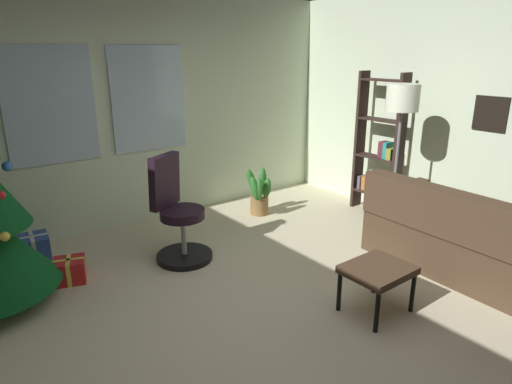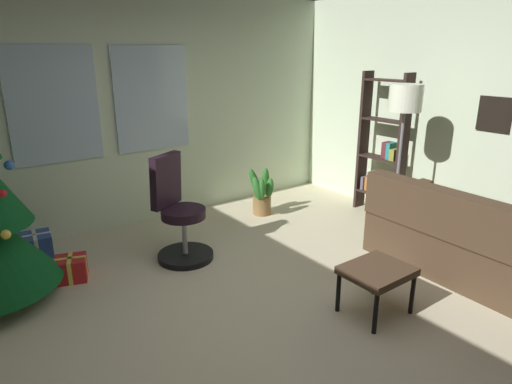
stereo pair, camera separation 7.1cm
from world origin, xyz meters
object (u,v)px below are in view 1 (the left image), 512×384
at_px(footstool, 378,273).
at_px(bookshelf, 379,153).
at_px(potted_plant, 259,194).
at_px(couch, 500,248).
at_px(gift_box_red, 70,270).
at_px(office_chair, 178,219).
at_px(floor_lamp, 402,110).
at_px(gift_box_blue, 34,249).

relative_size(footstool, bookshelf, 0.29).
xyz_separation_m(footstool, potted_plant, (0.61, 2.31, -0.07)).
distance_m(couch, bookshelf, 1.95).
height_order(gift_box_red, office_chair, office_chair).
relative_size(office_chair, floor_lamp, 0.63).
distance_m(footstool, office_chair, 1.99).
bearing_deg(couch, gift_box_blue, 138.12).
bearing_deg(bookshelf, footstool, -141.89).
distance_m(gift_box_red, potted_plant, 2.45).
height_order(couch, gift_box_red, couch).
relative_size(gift_box_blue, bookshelf, 0.19).
distance_m(gift_box_red, floor_lamp, 3.66).
relative_size(couch, potted_plant, 3.49).
bearing_deg(gift_box_blue, potted_plant, -7.34).
height_order(bookshelf, floor_lamp, bookshelf).
relative_size(bookshelf, potted_plant, 2.91).
bearing_deg(gift_box_red, gift_box_blue, 104.73).
height_order(office_chair, floor_lamp, floor_lamp).
xyz_separation_m(gift_box_blue, office_chair, (1.19, -0.83, 0.29)).
height_order(footstool, gift_box_red, footstool).
height_order(gift_box_blue, potted_plant, potted_plant).
bearing_deg(footstool, bookshelf, 38.11).
bearing_deg(footstool, gift_box_blue, 126.84).
relative_size(couch, office_chair, 2.00).
bearing_deg(bookshelf, gift_box_blue, 163.10).
relative_size(gift_box_red, potted_plant, 0.55).
relative_size(office_chair, potted_plant, 1.75).
xyz_separation_m(gift_box_red, office_chair, (1.02, -0.20, 0.32)).
bearing_deg(bookshelf, gift_box_red, 171.66).
distance_m(gift_box_blue, bookshelf, 4.09).
relative_size(gift_box_red, bookshelf, 0.19).
distance_m(couch, floor_lamp, 1.66).
bearing_deg(gift_box_blue, couch, -41.88).
height_order(office_chair, potted_plant, office_chair).
xyz_separation_m(footstool, office_chair, (-0.80, 1.82, 0.08)).
bearing_deg(couch, potted_plant, 105.40).
height_order(footstool, office_chair, office_chair).
xyz_separation_m(office_chair, floor_lamp, (2.20, -0.93, 1.00)).
bearing_deg(office_chair, bookshelf, -7.36).
distance_m(couch, gift_box_red, 3.94).
height_order(footstool, floor_lamp, floor_lamp).
distance_m(floor_lamp, potted_plant, 1.99).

